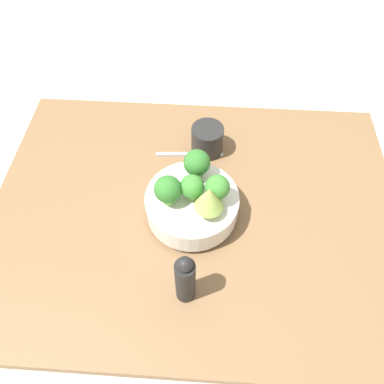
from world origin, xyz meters
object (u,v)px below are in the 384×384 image
(bowl, at_px, (192,205))
(fork, at_px, (190,154))
(cup, at_px, (207,140))
(pepper_mill, at_px, (185,279))

(bowl, height_order, fork, bowl)
(fork, bearing_deg, cup, -154.74)
(cup, distance_m, pepper_mill, 0.41)
(cup, xyz_separation_m, fork, (0.05, 0.02, -0.04))
(bowl, distance_m, fork, 0.19)
(cup, bearing_deg, pepper_mill, 86.18)
(pepper_mill, relative_size, fork, 0.87)
(bowl, relative_size, cup, 2.53)
(fork, bearing_deg, bowl, 95.75)
(bowl, height_order, cup, cup)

